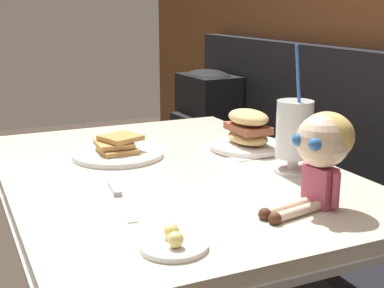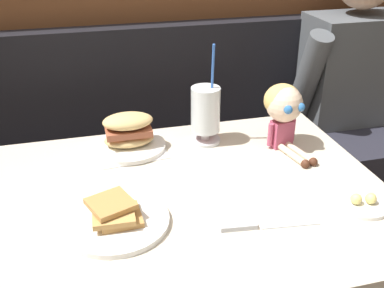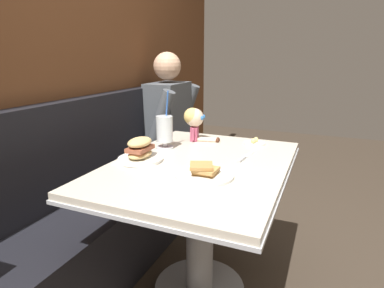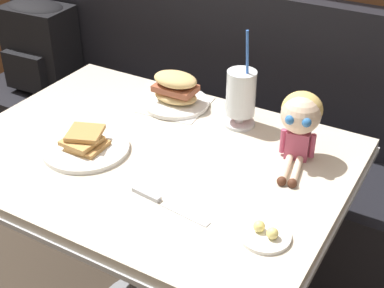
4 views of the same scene
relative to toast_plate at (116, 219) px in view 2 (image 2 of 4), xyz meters
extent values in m
cube|color=black|center=(0.17, 0.67, -0.53)|extent=(2.60, 0.48, 0.45)
cube|color=black|center=(0.17, 0.86, -0.03)|extent=(2.60, 0.10, 0.55)
cube|color=beige|center=(0.17, 0.08, -0.03)|extent=(1.10, 0.80, 0.03)
cube|color=#B7BABF|center=(0.17, 0.08, -0.05)|extent=(1.11, 0.81, 0.02)
cylinder|color=white|center=(0.00, 0.00, -0.01)|extent=(0.25, 0.25, 0.01)
cube|color=#B78447|center=(0.01, 0.00, 0.01)|extent=(0.10, 0.10, 0.01)
cube|color=tan|center=(0.00, -0.01, 0.02)|extent=(0.10, 0.10, 0.01)
cube|color=#B78447|center=(-0.01, 0.01, 0.04)|extent=(0.12, 0.12, 0.01)
cylinder|color=silver|center=(0.32, 0.35, -0.01)|extent=(0.10, 0.10, 0.01)
cylinder|color=silver|center=(0.32, 0.35, 0.01)|extent=(0.03, 0.03, 0.03)
cylinder|color=silver|center=(0.32, 0.35, 0.09)|extent=(0.09, 0.09, 0.14)
cylinder|color=pink|center=(0.32, 0.35, 0.08)|extent=(0.08, 0.08, 0.12)
cylinder|color=blue|center=(0.34, 0.35, 0.19)|extent=(0.01, 0.03, 0.22)
cube|color=white|center=(0.08, 0.36, -0.01)|extent=(0.22, 0.22, 0.00)
cylinder|color=white|center=(0.08, 0.36, -0.01)|extent=(0.22, 0.22, 0.01)
ellipsoid|color=tan|center=(0.08, 0.36, 0.02)|extent=(0.15, 0.10, 0.04)
cube|color=#995138|center=(0.08, 0.36, 0.05)|extent=(0.14, 0.09, 0.02)
ellipsoid|color=tan|center=(0.08, 0.36, 0.08)|extent=(0.15, 0.10, 0.04)
cylinder|color=white|center=(0.60, -0.08, -0.01)|extent=(0.12, 0.12, 0.01)
sphere|color=#F4E07A|center=(0.58, -0.08, 0.01)|extent=(0.03, 0.03, 0.03)
sphere|color=#F4E07A|center=(0.61, -0.09, 0.01)|extent=(0.03, 0.03, 0.03)
cube|color=silver|center=(0.39, -0.10, -0.01)|extent=(0.14, 0.04, 0.00)
cube|color=#B2B5BA|center=(0.27, -0.09, -0.01)|extent=(0.09, 0.03, 0.01)
cube|color=#B74C6B|center=(0.54, 0.27, 0.03)|extent=(0.07, 0.05, 0.08)
sphere|color=beige|center=(0.54, 0.27, 0.12)|extent=(0.11, 0.11, 0.11)
ellipsoid|color=#D8B766|center=(0.53, 0.28, 0.13)|extent=(0.13, 0.12, 0.10)
sphere|color=#2D6BB2|center=(0.52, 0.22, 0.13)|extent=(0.03, 0.03, 0.03)
sphere|color=#2D6BB2|center=(0.57, 0.23, 0.13)|extent=(0.03, 0.03, 0.03)
cylinder|color=beige|center=(0.54, 0.19, -0.01)|extent=(0.04, 0.12, 0.02)
cylinder|color=beige|center=(0.57, 0.19, -0.01)|extent=(0.04, 0.12, 0.02)
sphere|color=#4C2819|center=(0.55, 0.13, -0.01)|extent=(0.03, 0.03, 0.03)
sphere|color=#4C2819|center=(0.58, 0.13, -0.01)|extent=(0.03, 0.03, 0.03)
cylinder|color=#B74C6B|center=(0.50, 0.26, 0.03)|extent=(0.02, 0.02, 0.07)
cylinder|color=#B74C6B|center=(0.58, 0.28, 0.03)|extent=(0.02, 0.02, 0.07)
cube|color=#4C5156|center=(1.04, 0.70, -0.02)|extent=(0.38, 0.24, 0.58)
cube|color=#23232D|center=(1.04, 0.52, -0.24)|extent=(0.34, 0.36, 0.14)
cylinder|color=#4C5156|center=(0.81, 0.65, 0.01)|extent=(0.09, 0.25, 0.48)
camera|label=1|loc=(1.38, -0.41, 0.39)|focal=50.42mm
camera|label=2|loc=(-0.04, -0.86, 0.63)|focal=42.07mm
camera|label=3|loc=(-1.20, -0.45, 0.49)|focal=30.12mm
camera|label=4|loc=(0.92, -0.98, 0.84)|focal=50.84mm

